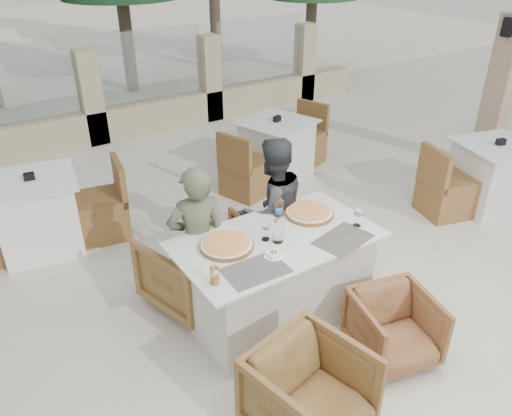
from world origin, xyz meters
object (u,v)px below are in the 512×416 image
water_bottle (278,226)px  diner_left (198,242)px  wine_glass_corner (358,216)px  diner_right (272,210)px  beer_glass_right (279,208)px  wine_glass_centre (266,229)px  bg_table_b (276,150)px  armchair_far_right (271,233)px  armchair_near_left (310,394)px  dining_table (276,278)px  armchair_near_right (394,328)px  beer_glass_left (215,275)px  olive_dish (274,254)px  bg_table_c (492,176)px  bg_table_a (38,214)px  armchair_far_left (192,268)px  pizza_left (227,244)px  pizza_right (309,212)px

water_bottle → diner_left: 0.71m
wine_glass_corner → diner_right: diner_right is taller
beer_glass_right → wine_glass_centre: bearing=-141.2°
water_bottle → bg_table_b: (1.59, 2.24, -0.53)m
armchair_far_right → armchair_near_left: size_ratio=0.89×
dining_table → beer_glass_right: beer_glass_right is taller
armchair_far_right → armchair_near_right: size_ratio=1.04×
bg_table_b → armchair_near_right: bearing=-127.6°
water_bottle → beer_glass_left: bearing=-164.2°
wine_glass_corner → beer_glass_right: 0.65m
olive_dish → armchair_far_right: bearing=56.0°
beer_glass_left → diner_right: bearing=36.7°
wine_glass_centre → wine_glass_corner: same height
armchair_near_left → bg_table_c: (3.67, 1.22, 0.07)m
dining_table → beer_glass_right: size_ratio=10.88×
bg_table_a → armchair_far_left: bearing=-51.0°
diner_right → olive_dish: bearing=55.7°
armchair_far_right → bg_table_c: 2.80m
armchair_far_left → diner_left: 0.35m
olive_dish → beer_glass_right: bearing=50.5°
diner_left → bg_table_a: size_ratio=0.81×
armchair_near_left → diner_left: bearing=79.0°
pizza_left → armchair_near_left: (-0.07, -1.13, -0.48)m
dining_table → diner_right: (0.32, 0.52, 0.30)m
wine_glass_centre → diner_left: (-0.38, 0.41, -0.20)m
diner_left → diner_right: diner_right is taller
beer_glass_right → diner_right: (0.10, 0.24, -0.16)m
wine_glass_corner → bg_table_c: wine_glass_corner is taller
armchair_far_right → pizza_right: bearing=82.6°
water_bottle → armchair_far_left: water_bottle is taller
water_bottle → wine_glass_corner: (0.67, -0.16, -0.05)m
pizza_right → armchair_far_left: pizza_right is taller
water_bottle → beer_glass_left: size_ratio=2.21×
wine_glass_corner → armchair_near_left: bearing=-143.6°
beer_glass_right → armchair_near_left: bearing=-117.6°
wine_glass_corner → beer_glass_left: size_ratio=1.45×
bg_table_a → bg_table_b: (2.95, 0.05, 0.00)m
armchair_near_right → diner_left: (-0.94, 1.31, 0.39)m
armchair_far_right → diner_left: size_ratio=0.47×
dining_table → beer_glass_left: size_ratio=12.57×
dining_table → bg_table_c: bearing=3.6°
wine_glass_corner → armchair_near_right: (-0.18, -0.66, -0.59)m
diner_right → beer_glass_left: bearing=36.8°
armchair_near_right → bg_table_c: (2.73, 1.06, 0.12)m
armchair_near_left → pizza_left: bearing=75.2°
pizza_left → dining_table: bearing=-15.5°
wine_glass_corner → bg_table_b: bearing=69.0°
water_bottle → dining_table: bearing=61.4°
dining_table → bg_table_a: (-1.38, 2.15, 0.00)m
wine_glass_centre → armchair_near_left: 1.25m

